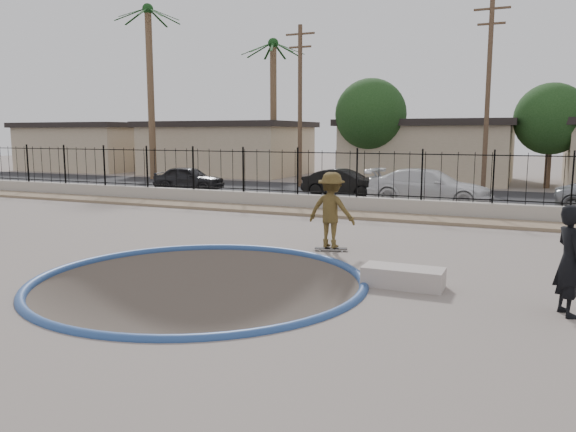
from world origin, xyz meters
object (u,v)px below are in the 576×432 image
Objects in this scene: videographer at (570,261)px; car_b at (344,183)px; concrete_ledge at (403,277)px; skater at (331,214)px; car_a at (189,178)px; car_c at (429,187)px; skateboard at (331,248)px.

car_b is (-8.97, 15.37, -0.26)m from videographer.
skater is at bearing 132.53° from concrete_ledge.
concrete_ledge is 20.33m from car_a.
car_c reaches higher than car_b.
skater is at bearing -178.44° from car_c.
car_a is at bearing 117.43° from skateboard.
skateboard is at bearing -178.44° from car_c.
skateboard is 6.45m from videographer.
car_a is (-17.46, 14.86, -0.27)m from videographer.
skater reaches higher than videographer.
car_a is 0.72× the size of car_c.
videographer reaches higher than car_b.
car_b is 0.76× the size of car_c.
videographer is 1.18× the size of concrete_ledge.
skater is at bearing -138.26° from car_a.
car_c is at bearing 66.91° from skateboard.
car_b reaches higher than concrete_ledge.
skater is at bearing -160.24° from car_b.
car_c reaches higher than concrete_ledge.
car_c reaches higher than car_a.
car_c is at bearing -99.46° from car_a.
videographer is 3.10m from concrete_ledge.
skater is 3.77m from concrete_ledge.
car_b is at bearing 112.31° from concrete_ledge.
car_c is (4.31, -1.60, 0.11)m from car_b.
videographer reaches higher than car_c.
videographer is 17.80m from car_b.
car_a is at bearing 90.89° from car_c.
skater reaches higher than concrete_ledge.
car_c is at bearing -4.82° from videographer.
skateboard is 0.46× the size of videographer.
car_a is at bearing 135.64° from concrete_ledge.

